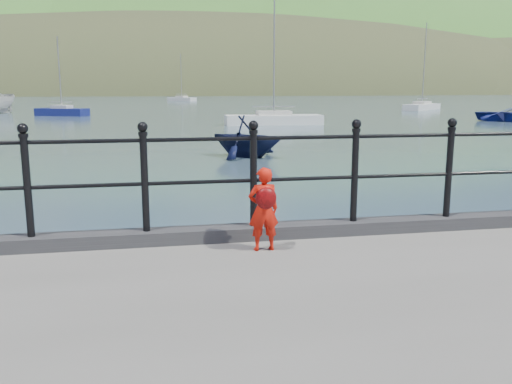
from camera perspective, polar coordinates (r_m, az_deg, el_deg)
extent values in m
plane|color=#2D4251|center=(6.64, -5.72, -13.10)|extent=(600.00, 600.00, 0.00)
cube|color=#28282B|center=(6.14, -5.79, -4.48)|extent=(60.00, 0.30, 0.15)
cylinder|color=black|center=(6.01, -5.90, 1.05)|extent=(18.00, 0.04, 0.04)
cylinder|color=black|center=(5.94, -5.99, 5.54)|extent=(18.00, 0.04, 0.04)
cylinder|color=black|center=(6.12, -22.92, 0.42)|extent=(0.08, 0.08, 1.05)
sphere|color=black|center=(6.05, -23.36, 6.15)|extent=(0.11, 0.11, 0.11)
cylinder|color=black|center=(5.99, -11.63, 0.84)|extent=(0.08, 0.08, 1.05)
sphere|color=black|center=(5.91, -11.86, 6.72)|extent=(0.11, 0.11, 0.11)
cylinder|color=black|center=(6.09, -0.26, 1.24)|extent=(0.08, 0.08, 1.05)
sphere|color=black|center=(6.01, -0.27, 7.02)|extent=(0.11, 0.11, 0.11)
cylinder|color=black|center=(6.41, 10.34, 1.56)|extent=(0.08, 0.08, 1.05)
sphere|color=black|center=(6.34, 10.53, 7.05)|extent=(0.11, 0.11, 0.11)
cylinder|color=black|center=(6.94, 19.62, 1.80)|extent=(0.08, 0.08, 1.05)
sphere|color=black|center=(6.87, 19.96, 6.87)|extent=(0.11, 0.11, 0.11)
ellipsoid|color=#333A21|center=(202.90, -5.09, 5.88)|extent=(400.00, 100.00, 88.00)
ellipsoid|color=#387026|center=(269.64, 2.14, 4.65)|extent=(600.00, 180.00, 156.00)
cube|color=silver|center=(190.20, -21.72, 10.36)|extent=(9.00, 6.00, 6.00)
cube|color=#4C4744|center=(190.25, -21.81, 11.57)|extent=(9.50, 6.50, 2.00)
cube|color=silver|center=(187.40, -14.68, 10.78)|extent=(9.00, 6.00, 6.00)
cube|color=#4C4744|center=(187.45, -14.74, 12.00)|extent=(9.50, 6.50, 2.00)
cube|color=silver|center=(187.96, -5.35, 11.08)|extent=(9.00, 6.00, 6.00)
cube|color=#4C4744|center=(188.01, -5.37, 12.30)|extent=(9.50, 6.50, 2.00)
cube|color=silver|center=(192.50, 2.82, 11.12)|extent=(9.00, 6.00, 6.00)
cube|color=#4C4744|center=(192.55, 2.84, 12.31)|extent=(9.50, 6.50, 2.00)
imported|color=red|center=(5.69, 0.79, -1.82)|extent=(0.33, 0.22, 0.89)
ellipsoid|color=red|center=(5.53, 1.07, -0.68)|extent=(0.22, 0.11, 0.23)
imported|color=navy|center=(47.52, 25.38, 7.39)|extent=(6.35, 6.55, 1.11)
imported|color=black|center=(21.14, -1.07, 5.88)|extent=(4.06, 4.05, 1.62)
cube|color=white|center=(67.40, 17.06, 8.47)|extent=(6.63, 6.19, 0.90)
cube|color=beige|center=(67.39, 17.08, 8.90)|extent=(2.77, 2.67, 0.50)
cylinder|color=#A5A5A8|center=(67.41, 17.30, 12.75)|extent=(0.10, 0.10, 9.18)
cylinder|color=#A5A5A8|center=(67.37, 17.11, 9.36)|extent=(2.44, 2.18, 0.06)
cube|color=white|center=(39.33, 1.87, 7.45)|extent=(6.98, 2.05, 0.90)
cube|color=beige|center=(39.30, 1.87, 8.18)|extent=(2.46, 1.39, 0.50)
cylinder|color=#A5A5A8|center=(39.31, 1.91, 14.34)|extent=(0.10, 0.10, 8.55)
cylinder|color=#A5A5A8|center=(39.27, 1.88, 8.98)|extent=(3.13, 0.12, 0.06)
cube|color=silver|center=(104.69, -7.83, 9.60)|extent=(5.41, 5.64, 0.90)
cube|color=beige|center=(104.68, -7.83, 9.87)|extent=(2.36, 2.40, 0.50)
cylinder|color=#A5A5A8|center=(104.68, -7.89, 12.03)|extent=(0.10, 0.10, 8.01)
cylinder|color=#A5A5A8|center=(104.67, -7.84, 10.17)|extent=(1.88, 2.03, 0.06)
cube|color=navy|center=(54.44, -19.73, 7.81)|extent=(5.18, 3.75, 0.90)
cube|color=beige|center=(54.42, -19.77, 8.34)|extent=(2.07, 1.81, 0.50)
cylinder|color=#A5A5A8|center=(54.40, -19.99, 11.71)|extent=(0.10, 0.10, 6.51)
cylinder|color=#A5A5A8|center=(54.41, -19.80, 8.92)|extent=(2.02, 1.10, 0.06)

